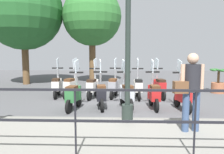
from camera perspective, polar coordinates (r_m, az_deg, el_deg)
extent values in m
plane|color=#4C4C4F|center=(7.57, 3.75, -6.97)|extent=(28.00, 28.00, 0.00)
cube|color=gray|center=(4.49, 4.95, -15.49)|extent=(2.20, 20.00, 0.15)
cube|color=slate|center=(5.48, 4.40, -11.40)|extent=(0.10, 20.00, 0.15)
cube|color=black|center=(3.22, 6.02, -3.45)|extent=(0.04, 16.00, 0.04)
cube|color=black|center=(3.33, 5.92, -11.48)|extent=(0.04, 16.00, 0.04)
cylinder|color=black|center=(3.52, 20.82, -11.78)|extent=(0.03, 0.03, 1.05)
cylinder|color=black|center=(3.41, -9.53, -12.05)|extent=(0.03, 0.03, 1.05)
cylinder|color=#232D28|center=(5.16, 4.03, -9.34)|extent=(0.26, 0.26, 0.40)
cylinder|color=#232D28|center=(4.99, 4.20, 11.59)|extent=(0.12, 0.12, 4.10)
cylinder|color=#384C70|center=(4.81, 21.08, -8.34)|extent=(0.14, 0.14, 0.82)
cylinder|color=#384C70|center=(4.71, 18.68, -8.55)|extent=(0.14, 0.14, 0.82)
cylinder|color=#232328|center=(4.64, 20.21, -0.23)|extent=(0.36, 0.36, 0.55)
sphere|color=tan|center=(4.61, 20.40, 4.53)|extent=(0.22, 0.22, 0.22)
cylinder|color=tan|center=(4.73, 22.38, -0.01)|extent=(0.09, 0.09, 0.52)
cylinder|color=tan|center=(4.55, 17.97, -0.08)|extent=(0.09, 0.09, 0.52)
cube|color=brown|center=(4.50, 17.45, -2.56)|extent=(0.18, 0.30, 0.24)
cylinder|color=brown|center=(12.94, -21.64, 3.54)|extent=(0.36, 0.36, 2.41)
sphere|color=#235B28|center=(13.13, -22.16, 15.75)|extent=(4.20, 4.20, 4.20)
cylinder|color=brown|center=(12.39, -5.13, 4.11)|extent=(0.36, 0.36, 2.52)
sphere|color=#2D6B2D|center=(12.54, -5.25, 15.49)|extent=(3.25, 3.25, 3.25)
cylinder|color=#9E5B3D|center=(10.55, 25.94, -2.56)|extent=(0.56, 0.56, 0.45)
cylinder|color=brown|center=(10.49, 26.06, 0.01)|extent=(0.10, 0.10, 0.50)
ellipsoid|color=#2D6B2D|center=(10.69, 25.60, 1.75)|extent=(0.56, 0.16, 0.10)
ellipsoid|color=#2D6B2D|center=(10.24, 26.71, 1.52)|extent=(0.56, 0.16, 0.10)
ellipsoid|color=#2D6B2D|center=(10.37, 24.88, 1.66)|extent=(0.56, 0.16, 0.10)
ellipsoid|color=#2D6B2D|center=(10.56, 24.86, 1.74)|extent=(0.56, 0.16, 0.10)
cylinder|color=black|center=(7.39, 16.60, -5.97)|extent=(0.41, 0.13, 0.40)
cylinder|color=black|center=(6.65, 19.23, -7.44)|extent=(0.41, 0.13, 0.40)
cube|color=#B21E1E|center=(6.88, 18.20, -4.55)|extent=(0.63, 0.35, 0.36)
cube|color=#B21E1E|center=(7.14, 17.30, -3.96)|extent=(0.16, 0.31, 0.44)
cube|color=#4C2D19|center=(6.78, 18.50, -2.74)|extent=(0.43, 0.31, 0.10)
cylinder|color=gray|center=(7.15, 17.21, -1.08)|extent=(0.19, 0.09, 0.55)
cube|color=black|center=(7.12, 17.28, 1.12)|extent=(0.11, 0.44, 0.05)
cube|color=silver|center=(7.16, 17.16, 2.76)|extent=(0.39, 0.08, 0.42)
cylinder|color=black|center=(7.39, 10.18, -5.80)|extent=(0.40, 0.10, 0.40)
cylinder|color=black|center=(6.60, 11.53, -7.31)|extent=(0.40, 0.10, 0.40)
cube|color=#B21E1E|center=(6.86, 11.01, -4.38)|extent=(0.61, 0.31, 0.36)
cube|color=#B21E1E|center=(7.13, 10.54, -3.79)|extent=(0.13, 0.31, 0.44)
cube|color=#4C2D19|center=(6.75, 11.17, -2.58)|extent=(0.41, 0.28, 0.10)
cylinder|color=gray|center=(7.14, 10.51, -0.90)|extent=(0.19, 0.08, 0.55)
cube|color=black|center=(7.11, 10.56, 1.30)|extent=(0.08, 0.44, 0.05)
cube|color=silver|center=(7.15, 10.50, 2.93)|extent=(0.39, 0.05, 0.42)
cylinder|color=black|center=(7.29, 2.77, -5.88)|extent=(0.41, 0.18, 0.40)
cylinder|color=black|center=(6.51, 4.79, -7.38)|extent=(0.41, 0.18, 0.40)
cube|color=#B7BCC6|center=(6.76, 3.95, -4.43)|extent=(0.65, 0.43, 0.36)
cube|color=#B7BCC6|center=(7.03, 3.25, -3.84)|extent=(0.19, 0.32, 0.44)
cube|color=#4C2D19|center=(6.66, 4.14, -2.60)|extent=(0.45, 0.36, 0.10)
cylinder|color=gray|center=(7.03, 3.13, -0.91)|extent=(0.19, 0.12, 0.55)
cube|color=black|center=(7.00, 3.15, 1.32)|extent=(0.17, 0.44, 0.05)
cube|color=silver|center=(7.05, 3.02, 2.98)|extent=(0.38, 0.13, 0.42)
cylinder|color=black|center=(7.31, -3.07, -5.85)|extent=(0.41, 0.14, 0.40)
cylinder|color=black|center=(6.50, -2.66, -7.40)|extent=(0.41, 0.14, 0.40)
cube|color=black|center=(6.76, -2.85, -4.43)|extent=(0.63, 0.36, 0.36)
cube|color=black|center=(7.04, -2.99, -3.83)|extent=(0.16, 0.31, 0.44)
cube|color=#4C2D19|center=(6.65, -2.82, -2.59)|extent=(0.43, 0.32, 0.10)
cylinder|color=gray|center=(7.05, -3.03, -0.90)|extent=(0.19, 0.10, 0.55)
cube|color=black|center=(7.02, -3.05, 1.33)|extent=(0.12, 0.44, 0.05)
cube|color=silver|center=(7.06, -3.08, 2.99)|extent=(0.39, 0.09, 0.42)
cylinder|color=black|center=(7.21, -8.76, -6.08)|extent=(0.41, 0.14, 0.40)
cylinder|color=black|center=(6.46, -11.21, -7.60)|extent=(0.41, 0.14, 0.40)
cube|color=#2D6B38|center=(6.70, -10.21, -4.62)|extent=(0.63, 0.36, 0.36)
cube|color=#2D6B38|center=(6.96, -9.37, -4.02)|extent=(0.16, 0.31, 0.44)
cube|color=#4C2D19|center=(6.59, -10.47, -2.77)|extent=(0.43, 0.32, 0.10)
cylinder|color=gray|center=(6.96, -9.26, -1.06)|extent=(0.19, 0.10, 0.55)
cube|color=black|center=(6.93, -9.30, 1.19)|extent=(0.12, 0.44, 0.05)
cube|color=silver|center=(6.97, -9.16, 2.87)|extent=(0.39, 0.09, 0.42)
cylinder|color=black|center=(8.95, 11.25, -3.69)|extent=(0.41, 0.15, 0.40)
cylinder|color=black|center=(8.19, 13.19, -4.68)|extent=(0.41, 0.15, 0.40)
cube|color=#B21E1E|center=(8.44, 12.42, -2.40)|extent=(0.64, 0.38, 0.36)
cube|color=#B21E1E|center=(8.71, 11.75, -1.98)|extent=(0.17, 0.32, 0.44)
cube|color=black|center=(8.34, 12.63, -0.91)|extent=(0.44, 0.33, 0.10)
cylinder|color=gray|center=(8.72, 11.67, 0.38)|extent=(0.19, 0.10, 0.55)
cube|color=black|center=(8.70, 11.71, 2.18)|extent=(0.14, 0.44, 0.05)
cube|color=silver|center=(8.74, 11.61, 3.52)|extent=(0.39, 0.10, 0.42)
cylinder|color=black|center=(8.79, 6.56, -3.80)|extent=(0.40, 0.08, 0.40)
cylinder|color=black|center=(7.97, 7.07, -4.85)|extent=(0.40, 0.08, 0.40)
cube|color=beige|center=(8.25, 6.88, -2.50)|extent=(0.60, 0.29, 0.36)
cube|color=beige|center=(8.53, 6.71, -2.06)|extent=(0.12, 0.30, 0.44)
cube|color=black|center=(8.15, 6.95, -0.98)|extent=(0.40, 0.26, 0.10)
cylinder|color=gray|center=(8.55, 6.70, 0.35)|extent=(0.18, 0.07, 0.55)
cube|color=black|center=(8.52, 6.73, 2.19)|extent=(0.06, 0.44, 0.05)
cube|color=silver|center=(8.57, 6.71, 3.55)|extent=(0.39, 0.03, 0.42)
cylinder|color=black|center=(8.93, 1.03, -3.59)|extent=(0.41, 0.15, 0.40)
cylinder|color=black|center=(8.13, -0.09, -4.58)|extent=(0.41, 0.15, 0.40)
cube|color=gray|center=(8.41, 0.38, -2.28)|extent=(0.64, 0.38, 0.36)
cube|color=gray|center=(8.68, 0.77, -1.87)|extent=(0.17, 0.32, 0.44)
cube|color=#4C2D19|center=(8.31, 0.29, -0.79)|extent=(0.44, 0.32, 0.10)
cylinder|color=gray|center=(8.70, 0.85, 0.50)|extent=(0.19, 0.10, 0.55)
cube|color=black|center=(8.67, 0.85, 2.31)|extent=(0.13, 0.44, 0.05)
cube|color=silver|center=(8.72, 0.93, 3.64)|extent=(0.39, 0.10, 0.42)
cylinder|color=black|center=(8.79, -4.13, -3.77)|extent=(0.41, 0.16, 0.40)
cylinder|color=black|center=(8.01, -5.93, -4.78)|extent=(0.41, 0.16, 0.40)
cube|color=beige|center=(8.27, -5.19, -2.45)|extent=(0.64, 0.39, 0.36)
cube|color=beige|center=(8.54, -4.57, -2.03)|extent=(0.18, 0.32, 0.44)
cube|color=black|center=(8.18, -5.37, -0.93)|extent=(0.44, 0.33, 0.10)
cylinder|color=gray|center=(8.55, -4.47, 0.38)|extent=(0.19, 0.10, 0.55)
cube|color=black|center=(8.53, -4.49, 2.22)|extent=(0.15, 0.44, 0.05)
cube|color=silver|center=(8.58, -4.37, 3.58)|extent=(0.39, 0.11, 0.42)
cylinder|color=black|center=(9.04, -9.22, -3.55)|extent=(0.41, 0.19, 0.40)
cylinder|color=black|center=(8.33, -11.89, -4.46)|extent=(0.41, 0.19, 0.40)
cube|color=beige|center=(8.56, -10.82, -2.24)|extent=(0.65, 0.44, 0.36)
cube|color=beige|center=(8.81, -9.89, -1.85)|extent=(0.20, 0.32, 0.44)
cube|color=#4C2D19|center=(8.47, -11.08, -0.77)|extent=(0.46, 0.36, 0.10)
cylinder|color=gray|center=(8.82, -9.75, 0.49)|extent=(0.20, 0.12, 0.55)
cube|color=black|center=(8.79, -9.79, 2.27)|extent=(0.18, 0.44, 0.05)
cube|color=silver|center=(8.84, -9.63, 3.59)|extent=(0.38, 0.14, 0.42)
cylinder|color=black|center=(9.28, -13.71, -3.40)|extent=(0.41, 0.12, 0.40)
cylinder|color=black|center=(8.47, -14.63, -4.34)|extent=(0.41, 0.12, 0.40)
cube|color=beige|center=(8.75, -14.29, -2.14)|extent=(0.63, 0.34, 0.36)
cube|color=beige|center=(9.03, -13.98, -1.74)|extent=(0.15, 0.31, 0.44)
cube|color=black|center=(8.65, -14.41, -0.70)|extent=(0.43, 0.30, 0.10)
cylinder|color=gray|center=(9.05, -13.97, 0.54)|extent=(0.19, 0.09, 0.55)
cube|color=black|center=(9.02, -14.02, 2.27)|extent=(0.11, 0.44, 0.05)
cube|color=silver|center=(9.07, -13.99, 3.56)|extent=(0.39, 0.07, 0.42)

